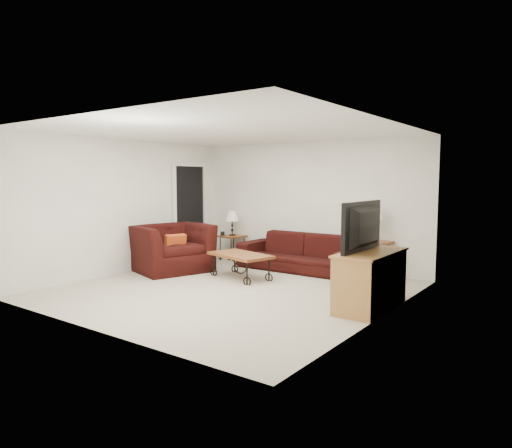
{
  "coord_description": "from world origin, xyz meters",
  "views": [
    {
      "loc": [
        4.61,
        -5.67,
        1.76
      ],
      "look_at": [
        0.0,
        0.7,
        1.0
      ],
      "focal_mm": 32.64,
      "sensor_mm": 36.0,
      "label": 1
    }
  ],
  "objects_px": {
    "lamp_left": "(232,223)",
    "tv_stand": "(370,280)",
    "side_table_left": "(232,247)",
    "lamp_right": "(372,223)",
    "backpack": "(352,274)",
    "television": "(370,227)",
    "sofa": "(300,252)",
    "side_table_right": "(371,259)",
    "armchair": "(172,248)",
    "coffee_table": "(240,266)"
  },
  "relations": [
    {
      "from": "sofa",
      "to": "lamp_right",
      "type": "xyz_separation_m",
      "value": [
        1.37,
        0.18,
        0.63
      ]
    },
    {
      "from": "sofa",
      "to": "lamp_right",
      "type": "distance_m",
      "value": 1.52
    },
    {
      "from": "side_table_right",
      "to": "armchair",
      "type": "height_order",
      "value": "armchair"
    },
    {
      "from": "armchair",
      "to": "television",
      "type": "height_order",
      "value": "television"
    },
    {
      "from": "lamp_left",
      "to": "coffee_table",
      "type": "xyz_separation_m",
      "value": [
        1.33,
        -1.43,
        -0.58
      ]
    },
    {
      "from": "sofa",
      "to": "tv_stand",
      "type": "relative_size",
      "value": 1.84
    },
    {
      "from": "side_table_left",
      "to": "television",
      "type": "bearing_deg",
      "value": -26.06
    },
    {
      "from": "armchair",
      "to": "television",
      "type": "distance_m",
      "value": 4.15
    },
    {
      "from": "armchair",
      "to": "television",
      "type": "relative_size",
      "value": 1.17
    },
    {
      "from": "lamp_left",
      "to": "coffee_table",
      "type": "bearing_deg",
      "value": -46.93
    },
    {
      "from": "side_table_left",
      "to": "lamp_right",
      "type": "xyz_separation_m",
      "value": [
        3.19,
        0.0,
        0.72
      ]
    },
    {
      "from": "side_table_left",
      "to": "backpack",
      "type": "bearing_deg",
      "value": -14.96
    },
    {
      "from": "armchair",
      "to": "backpack",
      "type": "xyz_separation_m",
      "value": [
        3.36,
        0.81,
        -0.23
      ]
    },
    {
      "from": "lamp_right",
      "to": "tv_stand",
      "type": "height_order",
      "value": "lamp_right"
    },
    {
      "from": "sofa",
      "to": "lamp_right",
      "type": "relative_size",
      "value": 3.68
    },
    {
      "from": "side_table_right",
      "to": "side_table_left",
      "type": "bearing_deg",
      "value": 180.0
    },
    {
      "from": "lamp_right",
      "to": "television",
      "type": "xyz_separation_m",
      "value": [
        0.75,
        -1.93,
        0.14
      ]
    },
    {
      "from": "sofa",
      "to": "side_table_right",
      "type": "distance_m",
      "value": 1.38
    },
    {
      "from": "sofa",
      "to": "armchair",
      "type": "relative_size",
      "value": 1.76
    },
    {
      "from": "side_table_right",
      "to": "television",
      "type": "bearing_deg",
      "value": -68.69
    },
    {
      "from": "armchair",
      "to": "tv_stand",
      "type": "relative_size",
      "value": 1.05
    },
    {
      "from": "lamp_left",
      "to": "television",
      "type": "distance_m",
      "value": 4.4
    },
    {
      "from": "television",
      "to": "lamp_right",
      "type": "bearing_deg",
      "value": -158.69
    },
    {
      "from": "sofa",
      "to": "armchair",
      "type": "height_order",
      "value": "armchair"
    },
    {
      "from": "side_table_right",
      "to": "lamp_right",
      "type": "height_order",
      "value": "lamp_right"
    },
    {
      "from": "lamp_left",
      "to": "tv_stand",
      "type": "height_order",
      "value": "lamp_left"
    },
    {
      "from": "lamp_left",
      "to": "television",
      "type": "relative_size",
      "value": 0.45
    },
    {
      "from": "lamp_left",
      "to": "tv_stand",
      "type": "xyz_separation_m",
      "value": [
        3.96,
        -1.93,
        -0.41
      ]
    },
    {
      "from": "backpack",
      "to": "coffee_table",
      "type": "bearing_deg",
      "value": -157.14
    },
    {
      "from": "backpack",
      "to": "side_table_left",
      "type": "bearing_deg",
      "value": 171.13
    },
    {
      "from": "sofa",
      "to": "side_table_right",
      "type": "xyz_separation_m",
      "value": [
        1.37,
        0.18,
        -0.02
      ]
    },
    {
      "from": "lamp_left",
      "to": "sofa",
      "type": "bearing_deg",
      "value": -5.65
    },
    {
      "from": "side_table_right",
      "to": "television",
      "type": "distance_m",
      "value": 2.22
    },
    {
      "from": "side_table_left",
      "to": "coffee_table",
      "type": "distance_m",
      "value": 1.95
    },
    {
      "from": "lamp_left",
      "to": "lamp_right",
      "type": "xyz_separation_m",
      "value": [
        3.19,
        0.0,
        0.18
      ]
    },
    {
      "from": "side_table_left",
      "to": "armchair",
      "type": "xyz_separation_m",
      "value": [
        -0.15,
        -1.67,
        0.18
      ]
    },
    {
      "from": "lamp_right",
      "to": "tv_stand",
      "type": "xyz_separation_m",
      "value": [
        0.77,
        -1.93,
        -0.59
      ]
    },
    {
      "from": "coffee_table",
      "to": "television",
      "type": "relative_size",
      "value": 1.0
    },
    {
      "from": "lamp_right",
      "to": "television",
      "type": "relative_size",
      "value": 0.56
    },
    {
      "from": "sofa",
      "to": "tv_stand",
      "type": "xyz_separation_m",
      "value": [
        2.14,
        -1.75,
        0.04
      ]
    },
    {
      "from": "sofa",
      "to": "coffee_table",
      "type": "bearing_deg",
      "value": -111.29
    },
    {
      "from": "sofa",
      "to": "side_table_left",
      "type": "relative_size",
      "value": 4.53
    },
    {
      "from": "lamp_right",
      "to": "backpack",
      "type": "xyz_separation_m",
      "value": [
        0.03,
        -0.86,
        -0.77
      ]
    },
    {
      "from": "sofa",
      "to": "tv_stand",
      "type": "bearing_deg",
      "value": -39.24
    },
    {
      "from": "backpack",
      "to": "television",
      "type": "bearing_deg",
      "value": -49.86
    },
    {
      "from": "side_table_left",
      "to": "lamp_left",
      "type": "xyz_separation_m",
      "value": [
        0.0,
        0.0,
        0.53
      ]
    },
    {
      "from": "sofa",
      "to": "backpack",
      "type": "bearing_deg",
      "value": -25.94
    },
    {
      "from": "armchair",
      "to": "coffee_table",
      "type": "bearing_deg",
      "value": -62.33
    },
    {
      "from": "side_table_right",
      "to": "television",
      "type": "height_order",
      "value": "television"
    },
    {
      "from": "side_table_right",
      "to": "tv_stand",
      "type": "xyz_separation_m",
      "value": [
        0.77,
        -1.93,
        0.07
      ]
    }
  ]
}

